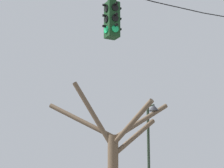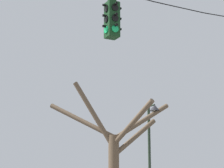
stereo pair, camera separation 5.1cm
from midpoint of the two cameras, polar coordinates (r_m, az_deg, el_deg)
The scene contains 4 objects.
span_wire at distance 13.85m, azimuth 8.65°, elevation 10.50°, with size 13.28×0.03×0.54m.
traffic_light_over_intersection at distance 12.30m, azimuth -0.12°, elevation 8.42°, with size 0.58×0.58×1.41m.
street_lamp at distance 19.24m, azimuth 5.06°, elevation -6.72°, with size 0.45×0.78×4.91m.
bare_tree at distance 18.06m, azimuth 0.12°, elevation -8.85°, with size 4.68×4.59×5.67m.
Camera 1 is at (-7.75, -10.17, 1.55)m, focal length 70.00 mm.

